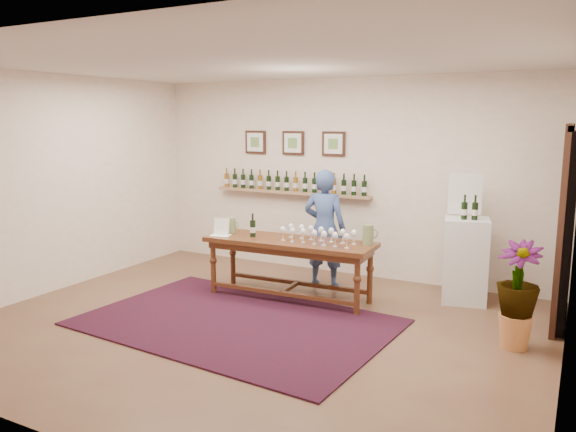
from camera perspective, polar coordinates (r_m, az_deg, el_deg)
The scene contains 14 objects.
ground at distance 6.22m, azimuth -3.52°, elevation -11.17°, with size 6.00×6.00×0.00m, color brown.
room_shell at distance 6.95m, azimuth 19.85°, elevation 0.09°, with size 6.00×6.00×6.00m.
rug at distance 6.34m, azimuth -5.28°, elevation -10.68°, with size 3.31×2.21×0.02m, color #480C0E.
tasting_table at distance 6.96m, azimuth 0.15°, elevation -3.33°, with size 2.15×0.76×0.75m.
table_glasses at distance 6.78m, azimuth 3.03°, elevation -1.93°, with size 1.32×0.30×0.18m, color white, non-canonical shape.
table_bottles at distance 7.13m, azimuth -3.46°, elevation -0.91°, with size 0.27×0.16×0.29m, color black, non-canonical shape.
pitcher_left at distance 7.37m, azimuth -5.73°, elevation -0.95°, with size 0.13×0.13×0.20m, color #6F7E4E, non-canonical shape.
pitcher_right at distance 6.70m, azimuth 8.13°, elevation -1.90°, with size 0.15×0.15×0.24m, color #6F7E4E, non-canonical shape.
menu_card at distance 7.23m, azimuth -6.76°, elevation -1.08°, with size 0.25×0.18×0.22m, color white.
display_pedestal at distance 7.23m, azimuth 17.56°, elevation -4.31°, with size 0.52×0.52×1.04m, color silver.
pedestal_bottles at distance 7.03m, azimuth 17.97°, elevation 0.77°, with size 0.28×0.07×0.28m, color black, non-canonical shape.
info_sign at distance 7.26m, azimuth 17.55°, elevation 2.15°, with size 0.40×0.02×0.55m, color white.
potted_plant at distance 5.93m, azimuth 22.26°, elevation -7.43°, with size 0.53×0.53×0.92m.
person at distance 7.49m, azimuth 3.75°, elevation -1.26°, with size 0.58×0.38×1.58m, color #364C7F.
Camera 1 is at (3.04, -4.95, 2.21)m, focal length 35.00 mm.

